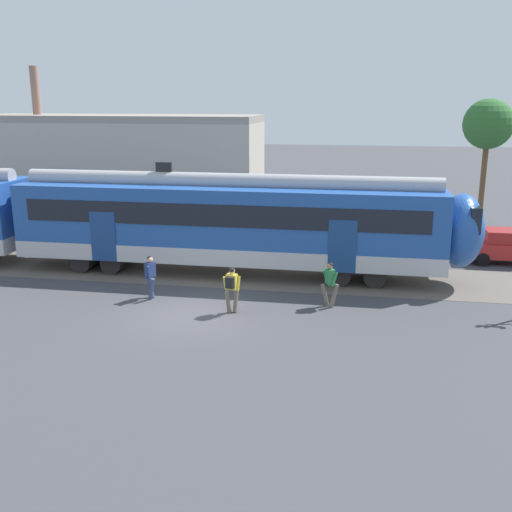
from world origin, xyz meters
name	(u,v)px	position (x,y,z in m)	size (l,w,h in m)	color
ground_plane	(189,315)	(0.00, 0.00, 0.00)	(160.00, 160.00, 0.00)	#424247
commuter_train	(42,215)	(-8.37, 5.36, 2.25)	(38.05, 3.07, 4.73)	silver
pedestrian_navy	(150,274)	(-1.92, 1.48, 0.96)	(0.53, 0.66, 1.67)	navy
pedestrian_yellow	(232,286)	(1.42, 0.48, 0.99)	(0.59, 0.62, 1.67)	#6B6051
pedestrian_green	(330,281)	(4.77, 1.74, 0.96)	(0.71, 0.51, 1.67)	#6B6051
parked_car_red	(508,246)	(12.48, 9.21, 0.78)	(4.01, 1.77, 1.54)	#B22323
background_building	(120,169)	(-8.65, 15.10, 3.21)	(16.81, 5.00, 9.20)	#B2A899
street_tree_right	(488,125)	(12.76, 18.04, 5.84)	(2.89, 2.89, 7.36)	brown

